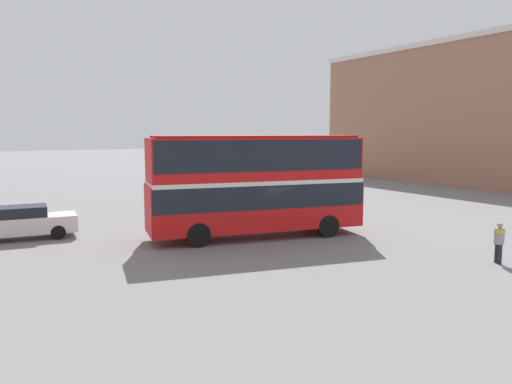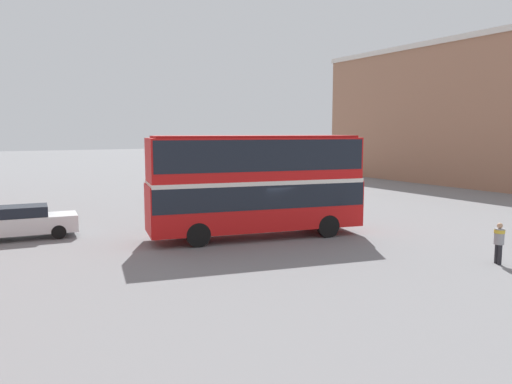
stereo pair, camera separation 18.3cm
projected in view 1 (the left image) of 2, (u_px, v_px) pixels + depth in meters
name	position (u px, v px, depth m)	size (l,w,h in m)	color
ground_plane	(278.00, 236.00, 24.28)	(240.00, 240.00, 0.00)	slate
building_row_right	(483.00, 113.00, 47.21)	(9.66, 34.66, 13.48)	#9E7056
double_decker_bus	(256.00, 179.00, 23.66)	(10.51, 4.50, 4.87)	red
pedestrian_foreground	(499.00, 239.00, 19.12)	(0.53, 0.53, 1.60)	#232328
parked_car_kerb_near	(176.00, 190.00, 37.02)	(4.00, 1.90, 1.40)	silver
parked_car_kerb_far	(23.00, 222.00, 23.51)	(4.84, 2.21, 1.56)	silver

